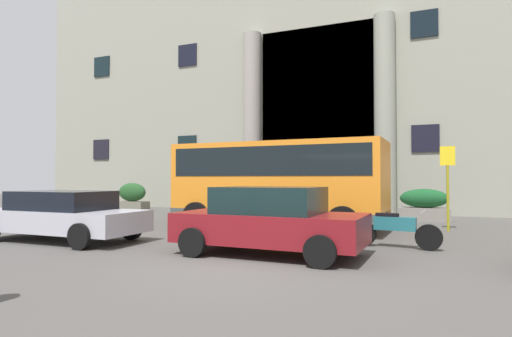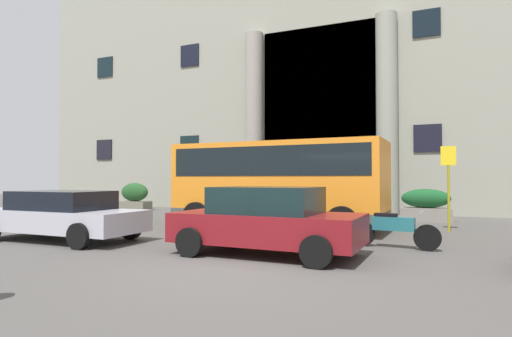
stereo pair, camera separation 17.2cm
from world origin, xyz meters
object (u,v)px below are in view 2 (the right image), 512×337
(hedge_planter_west, at_px, (426,206))
(hedge_planter_east, at_px, (255,200))
(hedge_planter_entrance_left, at_px, (322,202))
(scooter_by_planter, at_px, (244,223))
(hedge_planter_far_west, at_px, (135,197))
(bus_stop_sign, at_px, (449,179))
(parked_compact_extra, at_px, (62,215))
(motorcycle_near_kerb, at_px, (392,229))
(parked_sedan_second, at_px, (267,220))
(orange_minibus, at_px, (279,178))

(hedge_planter_west, height_order, hedge_planter_east, hedge_planter_east)
(hedge_planter_entrance_left, relative_size, scooter_by_planter, 0.90)
(hedge_planter_east, bearing_deg, hedge_planter_far_west, -176.05)
(bus_stop_sign, height_order, hedge_planter_entrance_left, bus_stop_sign)
(hedge_planter_entrance_left, height_order, hedge_planter_west, hedge_planter_entrance_left)
(hedge_planter_entrance_left, distance_m, scooter_by_planter, 7.63)
(hedge_planter_entrance_left, bearing_deg, parked_compact_extra, -115.50)
(hedge_planter_far_west, bearing_deg, hedge_planter_west, -0.30)
(bus_stop_sign, distance_m, motorcycle_near_kerb, 4.31)
(bus_stop_sign, bearing_deg, parked_compact_extra, -147.26)
(scooter_by_planter, bearing_deg, hedge_planter_entrance_left, 80.65)
(scooter_by_planter, height_order, motorcycle_near_kerb, same)
(hedge_planter_east, xyz_separation_m, motorcycle_near_kerb, (6.90, -7.67, -0.16))
(parked_sedan_second, distance_m, scooter_by_planter, 2.29)
(hedge_planter_east, bearing_deg, scooter_by_planter, -68.30)
(orange_minibus, distance_m, hedge_planter_east, 6.33)
(parked_compact_extra, xyz_separation_m, motorcycle_near_kerb, (8.21, 2.21, -0.22))
(parked_sedan_second, relative_size, motorcycle_near_kerb, 1.95)
(hedge_planter_west, bearing_deg, hedge_planter_far_west, 179.70)
(hedge_planter_entrance_left, relative_size, hedge_planter_east, 0.86)
(orange_minibus, relative_size, bus_stop_sign, 2.54)
(parked_compact_extra, height_order, motorcycle_near_kerb, parked_compact_extra)
(motorcycle_near_kerb, bearing_deg, hedge_planter_east, 138.27)
(parked_compact_extra, bearing_deg, hedge_planter_entrance_left, 64.21)
(bus_stop_sign, relative_size, hedge_planter_east, 1.22)
(hedge_planter_far_west, height_order, motorcycle_near_kerb, hedge_planter_far_west)
(hedge_planter_far_west, xyz_separation_m, hedge_planter_east, (6.69, 0.46, -0.07))
(motorcycle_near_kerb, bearing_deg, parked_sedan_second, -134.31)
(orange_minibus, bearing_deg, parked_sedan_second, -71.55)
(bus_stop_sign, height_order, parked_sedan_second, bus_stop_sign)
(bus_stop_sign, height_order, hedge_planter_west, bus_stop_sign)
(motorcycle_near_kerb, bearing_deg, scooter_by_planter, -171.20)
(bus_stop_sign, relative_size, motorcycle_near_kerb, 1.27)
(motorcycle_near_kerb, bearing_deg, parked_compact_extra, -158.69)
(orange_minibus, bearing_deg, motorcycle_near_kerb, -30.49)
(hedge_planter_east, bearing_deg, parked_compact_extra, -97.54)
(hedge_planter_entrance_left, distance_m, motorcycle_near_kerb, 8.29)
(hedge_planter_entrance_left, xyz_separation_m, parked_compact_extra, (-4.61, -9.67, 0.05))
(orange_minibus, height_order, hedge_planter_west, orange_minibus)
(hedge_planter_west, relative_size, parked_compact_extra, 0.41)
(bus_stop_sign, xyz_separation_m, hedge_planter_west, (-0.74, 3.21, -1.04))
(hedge_planter_west, height_order, scooter_by_planter, hedge_planter_west)
(bus_stop_sign, distance_m, parked_sedan_second, 7.02)
(orange_minibus, relative_size, hedge_planter_far_west, 3.94)
(bus_stop_sign, relative_size, parked_compact_extra, 0.58)
(bus_stop_sign, height_order, hedge_planter_east, bus_stop_sign)
(motorcycle_near_kerb, bearing_deg, bus_stop_sign, 77.63)
(hedge_planter_entrance_left, bearing_deg, hedge_planter_east, 176.43)
(hedge_planter_far_west, height_order, parked_compact_extra, hedge_planter_far_west)
(bus_stop_sign, xyz_separation_m, scooter_by_planter, (-5.11, -4.09, -1.19))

